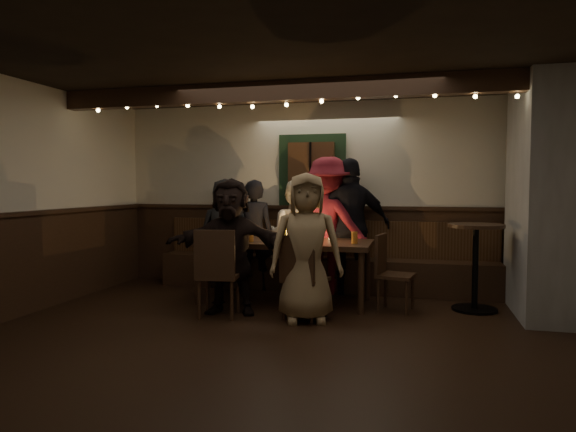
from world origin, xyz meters
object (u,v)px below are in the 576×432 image
(chair_near_right, at_px, (302,272))
(person_d, at_px, (328,225))
(chair_end, at_px, (389,268))
(person_f, at_px, (231,246))
(dining_table, at_px, (284,246))
(person_g, at_px, (306,247))
(high_top, at_px, (475,256))
(person_a, at_px, (226,233))
(person_e, at_px, (351,226))
(person_b, at_px, (254,235))
(person_c, at_px, (294,236))
(chair_near_left, at_px, (217,268))

(chair_near_right, distance_m, person_d, 1.52)
(chair_near_right, height_order, chair_end, chair_near_right)
(person_d, bearing_deg, person_f, 76.52)
(dining_table, xyz_separation_m, person_d, (0.43, 0.69, 0.21))
(chair_near_right, bearing_deg, person_g, -20.59)
(person_d, distance_m, person_g, 1.50)
(high_top, bearing_deg, person_a, 169.32)
(person_e, bearing_deg, chair_end, 100.58)
(dining_table, height_order, person_a, person_a)
(chair_end, xyz_separation_m, person_b, (-1.86, 0.72, 0.27))
(chair_end, relative_size, person_g, 0.56)
(person_c, relative_size, person_g, 0.96)
(dining_table, relative_size, chair_near_right, 2.33)
(dining_table, xyz_separation_m, person_g, (0.45, -0.80, 0.09))
(chair_near_left, xyz_separation_m, high_top, (2.74, 1.05, 0.08))
(person_d, bearing_deg, person_a, 17.22)
(high_top, bearing_deg, person_b, 169.89)
(person_c, bearing_deg, chair_end, 155.00)
(chair_near_right, bearing_deg, person_a, 133.46)
(person_a, height_order, person_g, person_g)
(dining_table, xyz_separation_m, person_c, (-0.05, 0.73, 0.06))
(person_d, relative_size, person_f, 1.19)
(chair_end, xyz_separation_m, person_a, (-2.32, 0.83, 0.27))
(dining_table, distance_m, person_d, 0.84)
(person_c, bearing_deg, dining_table, 100.63)
(person_c, bearing_deg, chair_near_right, 113.34)
(chair_near_right, xyz_separation_m, chair_end, (0.87, 0.69, -0.02))
(dining_table, distance_m, person_a, 1.28)
(chair_end, relative_size, person_f, 0.57)
(person_e, bearing_deg, person_a, -23.98)
(chair_end, bearing_deg, person_f, -161.33)
(person_d, bearing_deg, person_b, 22.75)
(chair_near_right, relative_size, person_b, 0.60)
(chair_near_right, relative_size, person_g, 0.58)
(dining_table, distance_m, person_c, 0.73)
(person_d, distance_m, person_e, 0.31)
(chair_end, height_order, person_b, person_b)
(chair_end, relative_size, person_d, 0.48)
(person_e, bearing_deg, person_d, -19.39)
(high_top, xyz_separation_m, person_g, (-1.78, -0.92, 0.16))
(chair_near_right, bearing_deg, high_top, 26.21)
(dining_table, bearing_deg, person_c, 93.66)
(chair_end, bearing_deg, person_a, 160.20)
(dining_table, height_order, person_b, person_b)
(person_b, bearing_deg, chair_near_left, 78.80)
(person_d, height_order, person_e, person_d)
(dining_table, bearing_deg, person_a, 144.62)
(chair_near_right, xyz_separation_m, person_f, (-0.84, 0.11, 0.24))
(person_a, relative_size, person_c, 1.02)
(chair_near_right, xyz_separation_m, person_g, (0.05, -0.02, 0.27))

